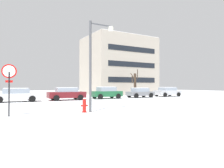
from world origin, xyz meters
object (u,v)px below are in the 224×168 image
Objects in this scene: parked_car_gray at (140,92)px; fire_hydrant at (84,105)px; parked_car_maroon at (67,94)px; stop_sign at (9,80)px; street_lamp at (95,57)px; parked_car_silver at (168,92)px; parked_car_white at (16,95)px; parked_car_green at (106,93)px.

fire_hydrant is at bearing -139.56° from parked_car_gray.
stop_sign is at bearing -121.89° from parked_car_maroon.
street_lamp is 1.48× the size of parked_car_gray.
street_lamp is 16.99m from parked_car_gray.
stop_sign reaches higher than parked_car_gray.
parked_car_maroon is at bearing 58.11° from stop_sign.
parked_car_silver reaches higher than parked_car_gray.
stop_sign reaches higher than parked_car_white.
parked_car_silver is (22.57, 10.72, -1.24)m from stop_sign.
parked_car_green is at bearing 177.97° from parked_car_gray.
fire_hydrant is (4.18, -0.44, -1.53)m from stop_sign.
fire_hydrant is 0.21× the size of parked_car_maroon.
parked_car_gray is (17.28, 10.73, -1.28)m from stop_sign.
parked_car_maroon is at bearing 77.34° from fire_hydrant.
fire_hydrant is 0.20× the size of parked_car_white.
stop_sign is at bearing -154.59° from parked_car_silver.
street_lamp is at bearing -137.88° from parked_car_gray.
parked_car_silver is at bearing 25.41° from stop_sign.
street_lamp is at bearing -73.08° from parked_car_white.
parked_car_white is (-2.78, 11.28, 0.28)m from fire_hydrant.
parked_car_green reaches higher than parked_car_silver.
parked_car_green is 5.30m from parked_car_gray.
parked_car_silver is (15.88, -0.04, -0.01)m from parked_car_maroon.
fire_hydrant is 0.23× the size of parked_car_green.
street_lamp is at bearing -121.98° from parked_car_green.
street_lamp reaches higher than parked_car_maroon.
stop_sign is at bearing -137.68° from parked_car_green.
street_lamp is (4.86, -0.51, 1.53)m from stop_sign.
parked_car_white is 5.29m from parked_car_maroon.
fire_hydrant is 11.49m from parked_car_maroon.
parked_car_green is 10.59m from parked_car_silver.
parked_car_silver is (17.72, 11.23, -2.78)m from street_lamp.
parked_car_green reaches higher than parked_car_gray.
parked_car_maroon is 1.08× the size of parked_car_green.
parked_car_maroon is (1.84, 11.27, -2.77)m from street_lamp.
parked_car_gray is at bearing -0.40° from parked_car_white.
fire_hydrant is at bearing -124.52° from parked_car_green.
parked_car_white is 1.08× the size of parked_car_maroon.
parked_car_gray is (10.59, -0.03, -0.05)m from parked_car_maroon.
parked_car_gray is 5.29m from parked_car_silver.
parked_car_green is at bearing 1.67° from parked_car_maroon.
stop_sign reaches higher than parked_car_green.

